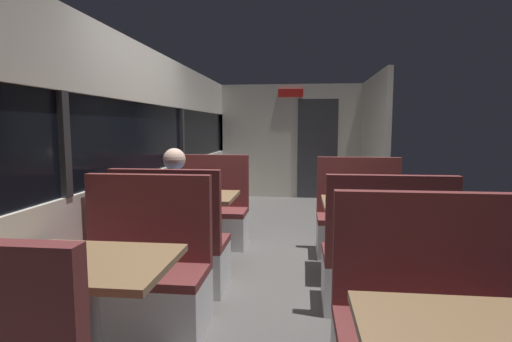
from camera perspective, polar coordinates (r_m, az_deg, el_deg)
ground_plane at (r=4.32m, az=3.07°, el=-13.45°), size 3.30×9.20×0.02m
carriage_window_panel_left at (r=4.41m, az=-16.02°, el=1.61°), size 0.09×8.48×2.30m
carriage_end_bulkhead at (r=8.26m, az=5.29°, el=4.12°), size 2.90×0.11×2.30m
carriage_aisle_panel_right at (r=7.17m, az=16.29°, el=3.66°), size 0.08×2.40×2.30m
dining_table_near_window at (r=2.41m, az=-22.63°, el=-13.84°), size 0.90×0.70×0.74m
bench_near_window_facing_entry at (r=3.11m, az=-15.89°, el=-15.10°), size 0.95×0.50×1.10m
dining_table_mid_window at (r=4.30m, az=-8.92°, el=-4.65°), size 0.90×0.70×0.74m
bench_mid_window_facing_end at (r=3.72m, az=-11.75°, el=-11.37°), size 0.95×0.50×1.10m
bench_mid_window_facing_entry at (r=5.02m, az=-6.72°, el=-6.64°), size 0.95×0.50×1.10m
dining_table_rear_aisle at (r=4.00m, az=15.91°, el=-5.63°), size 0.90×0.70×0.74m
bench_rear_aisle_facing_end at (r=3.42m, az=17.68°, el=-13.15°), size 0.95×0.50×1.10m
bench_rear_aisle_facing_entry at (r=4.75m, az=14.42°, el=-7.57°), size 0.95×0.50×1.10m
seated_passenger at (r=3.73m, az=-11.47°, el=-7.98°), size 0.47×0.55×1.26m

